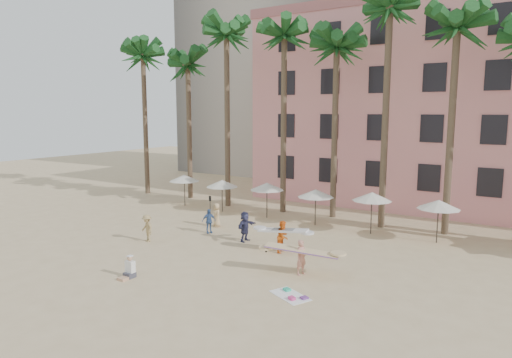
{
  "coord_description": "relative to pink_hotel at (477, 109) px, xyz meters",
  "views": [
    {
      "loc": [
        12.37,
        -15.58,
        7.84
      ],
      "look_at": [
        -1.67,
        6.0,
        4.0
      ],
      "focal_mm": 32.0,
      "sensor_mm": 36.0,
      "label": 1
    }
  ],
  "objects": [
    {
      "name": "ground",
      "position": [
        -7.0,
        -26.0,
        -8.0
      ],
      "size": [
        120.0,
        120.0,
        0.0
      ],
      "primitive_type": "plane",
      "color": "#D1B789",
      "rests_on": "ground"
    },
    {
      "name": "carrier_white",
      "position": [
        -6.84,
        -20.03,
        -7.04
      ],
      "size": [
        2.88,
        1.27,
        1.79
      ],
      "color": "orange",
      "rests_on": "ground"
    },
    {
      "name": "beach_towel",
      "position": [
        -3.48,
        -25.2,
        -7.97
      ],
      "size": [
        2.05,
        1.66,
        0.14
      ],
      "color": "white",
      "rests_on": "ground"
    },
    {
      "name": "beachgoers",
      "position": [
        -12.22,
        -19.96,
        -7.14
      ],
      "size": [
        5.83,
        6.02,
        1.84
      ],
      "color": "tan",
      "rests_on": "ground"
    },
    {
      "name": "seated_man",
      "position": [
        -11.0,
        -27.49,
        -7.63
      ],
      "size": [
        0.47,
        0.82,
        1.06
      ],
      "color": "#3F3F4C",
      "rests_on": "ground"
    },
    {
      "name": "pink_hotel",
      "position": [
        0.0,
        0.0,
        0.0
      ],
      "size": [
        35.0,
        14.0,
        16.0
      ],
      "primitive_type": "cube",
      "color": "pink",
      "rests_on": "ground"
    },
    {
      "name": "umbrella_row",
      "position": [
        -10.0,
        -13.5,
        -5.67
      ],
      "size": [
        22.5,
        2.7,
        2.73
      ],
      "color": "#332B23",
      "rests_on": "ground"
    },
    {
      "name": "palm_row",
      "position": [
        -6.49,
        -11.0,
        4.97
      ],
      "size": [
        44.4,
        5.4,
        16.3
      ],
      "color": "brown",
      "rests_on": "ground"
    },
    {
      "name": "carrier_yellow",
      "position": [
        -4.33,
        -22.65,
        -7.01
      ],
      "size": [
        3.57,
        1.77,
        1.73
      ],
      "color": "tan",
      "rests_on": "ground"
    },
    {
      "name": "paddle",
      "position": [
        -13.54,
        -18.16,
        -6.59
      ],
      "size": [
        0.18,
        0.04,
        2.23
      ],
      "color": "black",
      "rests_on": "ground"
    }
  ]
}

